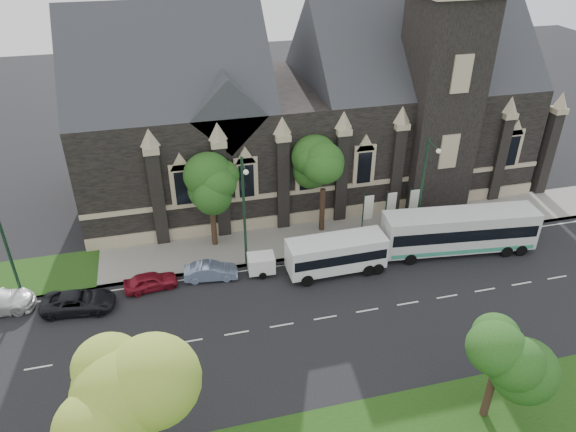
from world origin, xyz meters
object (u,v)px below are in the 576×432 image
object	(u,v)px
tree_park_near	(129,384)
street_lamp_mid	(244,208)
car_far_black	(78,302)
car_far_red	(151,281)
tree_park_east	(502,349)
banner_flag_center	(389,207)
tour_coach	(460,231)
banner_flag_right	(412,204)
shuttle_bus	(336,253)
sedan	(211,271)
banner_flag_left	(366,210)
tree_walk_right	(325,167)
box_trailer	(261,263)
street_lamp_near	(423,186)
tree_walk_left	(212,181)
street_lamp_far	(3,238)

from	to	relation	value
tree_park_near	street_lamp_mid	world-z (taller)	street_lamp_mid
car_far_black	street_lamp_mid	bearing A→B (deg)	-73.17
street_lamp_mid	car_far_red	bearing A→B (deg)	-171.93
tree_park_east	banner_flag_center	bearing A→B (deg)	83.43
tree_park_near	tour_coach	size ratio (longest dim) A/B	0.70
banner_flag_right	banner_flag_center	bearing A→B (deg)	180.00
street_lamp_mid	banner_flag_right	distance (m)	14.67
street_lamp_mid	shuttle_bus	world-z (taller)	street_lamp_mid
tree_park_east	sedan	bearing A→B (deg)	129.99
banner_flag_left	sedan	world-z (taller)	banner_flag_left
tree_walk_right	box_trailer	xyz separation A→B (m)	(-6.33, -4.76, -4.95)
banner_flag_right	box_trailer	world-z (taller)	banner_flag_right
banner_flag_left	box_trailer	distance (m)	10.00
street_lamp_near	car_far_red	distance (m)	21.66
tree_walk_right	tree_walk_left	distance (m)	9.01
tree_park_east	banner_flag_left	world-z (taller)	tree_park_east
street_lamp_near	box_trailer	xyz separation A→B (m)	(-13.12, -1.14, -4.25)
tree_walk_left	sedan	size ratio (longest dim) A/B	1.97
street_lamp_near	shuttle_bus	world-z (taller)	street_lamp_near
car_far_black	shuttle_bus	bearing A→B (deg)	-83.82
banner_flag_center	car_far_red	distance (m)	19.75
street_lamp_near	sedan	xyz separation A→B (m)	(-16.84, -0.89, -4.47)
tour_coach	shuttle_bus	distance (m)	10.15
car_far_black	car_far_red	bearing A→B (deg)	-69.98
street_lamp_far	banner_flag_left	bearing A→B (deg)	4.15
street_lamp_far	banner_flag_right	xyz separation A→B (m)	(30.29, 1.91, -2.73)
shuttle_bus	sedan	size ratio (longest dim) A/B	1.89
tree_walk_right	banner_flag_left	size ratio (longest dim) A/B	1.95
tree_walk_right	tree_walk_left	size ratio (longest dim) A/B	1.02
tree_walk_right	street_lamp_near	distance (m)	7.72
tour_coach	car_far_black	xyz separation A→B (m)	(-28.45, -0.06, -1.23)
street_lamp_mid	banner_flag_left	xyz separation A→B (m)	(10.29, 1.91, -2.73)
tree_walk_right	box_trailer	bearing A→B (deg)	-143.08
banner_flag_center	car_far_black	size ratio (longest dim) A/B	0.82
tree_walk_left	street_lamp_far	size ratio (longest dim) A/B	0.85
street_lamp_far	car_far_black	xyz separation A→B (m)	(4.03, -2.16, -4.44)
shuttle_bus	car_far_red	size ratio (longest dim) A/B	1.96
tour_coach	sedan	distance (m)	19.41
street_lamp_far	tour_coach	bearing A→B (deg)	-3.70
banner_flag_left	banner_flag_right	distance (m)	4.00
tour_coach	sedan	bearing A→B (deg)	-177.10
banner_flag_right	shuttle_bus	distance (m)	9.02
shuttle_bus	box_trailer	bearing A→B (deg)	167.26
street_lamp_mid	car_far_red	size ratio (longest dim) A/B	2.40
car_far_red	street_lamp_far	bearing A→B (deg)	77.42
banner_flag_left	sedan	distance (m)	13.54
tree_walk_left	street_lamp_mid	size ratio (longest dim) A/B	0.85
street_lamp_near	box_trailer	bearing A→B (deg)	-175.04
car_far_black	banner_flag_left	bearing A→B (deg)	-73.05
tree_park_east	banner_flag_right	size ratio (longest dim) A/B	1.57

